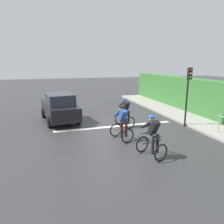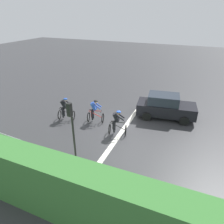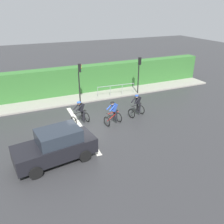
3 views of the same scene
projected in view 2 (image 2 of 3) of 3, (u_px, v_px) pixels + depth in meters
ground_plane at (120, 130)px, 13.42m from camera, size 80.00×80.00×0.00m
sidewalk_kerb at (40, 175)px, 9.67m from camera, size 2.80×24.97×0.12m
stone_wall_low at (25, 184)px, 8.82m from camera, size 0.44×24.97×0.60m
hedge_wall at (15, 173)px, 8.16m from camera, size 1.10×24.97×2.48m
road_marking_stop_line at (122, 131)px, 13.35m from camera, size 7.00×0.30×0.01m
cyclist_lead at (65, 109)px, 14.40m from camera, size 0.97×1.23×1.66m
cyclist_second at (95, 112)px, 14.07m from camera, size 0.92×1.21×1.66m
cyclist_mid at (117, 123)px, 12.62m from camera, size 0.93×1.21×1.66m
car_black at (165, 106)px, 14.66m from camera, size 2.31×4.30×1.76m
traffic_light_near_crossing at (72, 125)px, 9.58m from camera, size 0.22×0.31×3.34m
pedestrian_railing_kerbside at (13, 141)px, 10.94m from camera, size 0.27×3.46×1.03m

